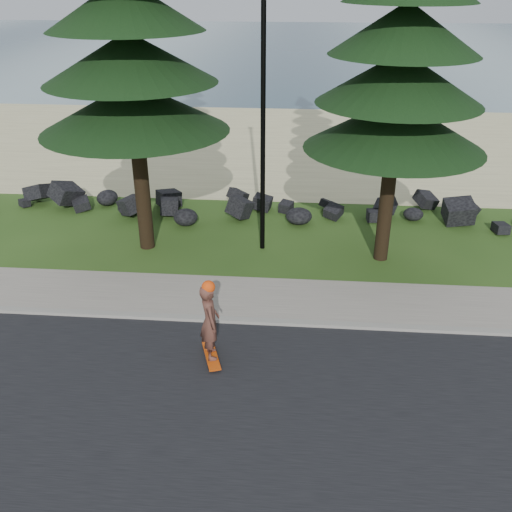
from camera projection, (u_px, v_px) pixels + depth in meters
The scene contains 9 objects.
ground at pixel (253, 303), 14.49m from camera, with size 160.00×160.00×0.00m, color #284816.
road at pixel (232, 432), 10.49m from camera, with size 160.00×7.00×0.02m, color black.
kerb at pixel (250, 321), 13.67m from camera, with size 160.00×0.20×0.10m, color gray.
sidewalk at pixel (254, 298), 14.65m from camera, with size 160.00×2.00×0.08m, color slate.
beach_sand at pixel (279, 144), 27.35m from camera, with size 160.00×15.00×0.01m, color tan.
ocean at pixel (295, 47), 59.73m from camera, with size 160.00×58.00×0.01m, color #304C5B.
seawall_boulders at pixel (267, 217), 19.45m from camera, with size 60.00×2.40×1.10m, color black, non-canonical shape.
lamp_post at pixel (263, 111), 15.44m from camera, with size 0.25×0.14×8.14m.
skateboarder at pixel (210, 322), 11.98m from camera, with size 0.59×1.07×1.94m.
Camera 1 is at (1.07, -12.30, 7.67)m, focal length 40.00 mm.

